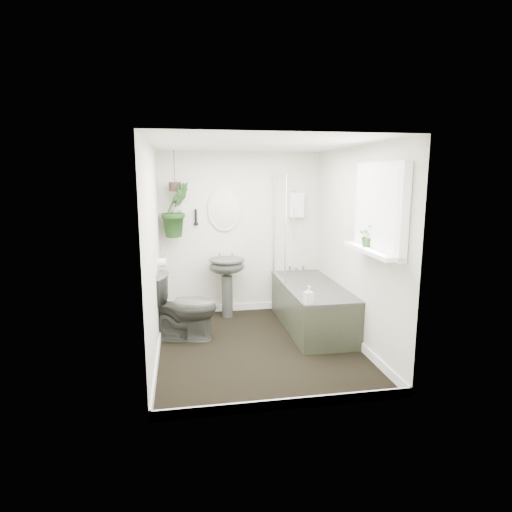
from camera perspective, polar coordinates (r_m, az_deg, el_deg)
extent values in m
cube|color=black|center=(5.12, 0.30, -12.05)|extent=(2.30, 2.80, 0.02)
cube|color=white|center=(4.73, 0.32, 14.82)|extent=(2.30, 2.80, 0.02)
cube|color=silver|center=(6.17, -2.02, 3.06)|extent=(2.30, 0.02, 2.30)
cube|color=silver|center=(3.44, 4.48, -3.13)|extent=(2.30, 0.02, 2.30)
cube|color=silver|center=(4.73, -13.66, 0.40)|extent=(0.02, 2.80, 2.30)
cube|color=silver|center=(5.12, 13.18, 1.21)|extent=(0.02, 2.80, 2.30)
cube|color=white|center=(5.10, 0.30, -11.43)|extent=(2.30, 2.80, 0.10)
cube|color=white|center=(6.22, 5.42, 6.79)|extent=(0.20, 0.10, 0.35)
ellipsoid|color=beige|center=(6.06, -4.24, 6.23)|extent=(0.46, 0.03, 0.62)
cylinder|color=black|center=(6.04, -8.01, 5.18)|extent=(0.04, 0.04, 0.22)
cylinder|color=white|center=(5.46, -12.47, -0.86)|extent=(0.11, 0.11, 0.11)
cube|color=white|center=(4.40, 16.18, 6.10)|extent=(0.08, 1.00, 0.90)
cube|color=white|center=(4.43, 15.08, 0.69)|extent=(0.18, 1.00, 0.04)
cube|color=white|center=(4.39, 15.65, 6.11)|extent=(0.01, 0.86, 0.76)
imported|color=#363733|center=(5.29, -9.66, -6.61)|extent=(0.89, 0.62, 0.82)
imported|color=black|center=(4.53, 14.83, 2.65)|extent=(0.26, 0.24, 0.23)
imported|color=black|center=(5.91, -10.66, 6.08)|extent=(0.51, 0.49, 0.74)
imported|color=black|center=(4.74, 7.03, -5.17)|extent=(0.11, 0.11, 0.20)
cylinder|color=#33241E|center=(5.90, -10.76, 9.07)|extent=(0.16, 0.16, 0.12)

